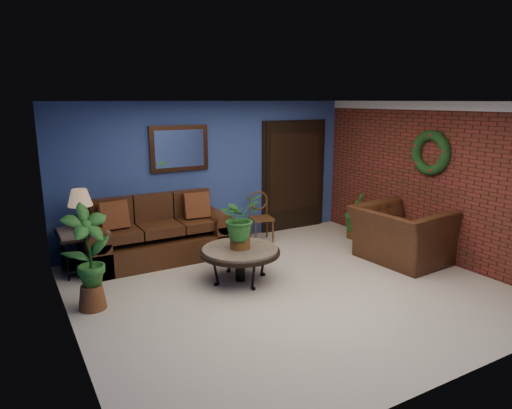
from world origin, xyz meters
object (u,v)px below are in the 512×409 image
side_chair (260,213)px  armchair (401,235)px  coffee_table (240,252)px  table_lamp (80,205)px  end_table (83,239)px  sofa (157,238)px

side_chair → armchair: side_chair is taller
coffee_table → table_lamp: bearing=141.4°
table_lamp → side_chair: 3.12m
table_lamp → side_chair: (3.08, 0.06, -0.52)m
coffee_table → table_lamp: size_ratio=1.93×
end_table → table_lamp: table_lamp is taller
coffee_table → side_chair: 1.97m
sofa → side_chair: size_ratio=2.57×
sofa → side_chair: (1.96, 0.03, 0.17)m
sofa → coffee_table: bearing=-64.3°
sofa → coffee_table: 1.68m
table_lamp → side_chair: table_lamp is taller
sofa → end_table: size_ratio=3.22×
sofa → end_table: (-1.12, -0.04, 0.16)m
sofa → coffee_table: sofa is taller
sofa → table_lamp: 1.32m
table_lamp → armchair: size_ratio=0.44×
sofa → end_table: bearing=-178.1°
coffee_table → side_chair: side_chair is taller
table_lamp → armchair: table_lamp is taller
armchair → coffee_table: bearing=74.2°
end_table → armchair: (4.45, -2.02, -0.06)m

